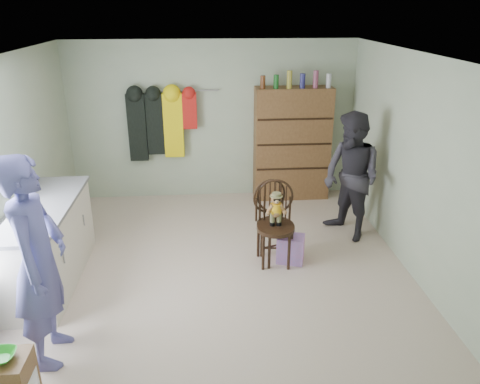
{
  "coord_description": "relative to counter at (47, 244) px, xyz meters",
  "views": [
    {
      "loc": [
        -0.15,
        -4.83,
        2.99
      ],
      "look_at": [
        0.25,
        0.2,
        0.95
      ],
      "focal_mm": 35.0,
      "sensor_mm": 36.0,
      "label": 1
    }
  ],
  "objects": [
    {
      "name": "dresser",
      "position": [
        3.2,
        2.3,
        0.44
      ],
      "size": [
        1.2,
        0.39,
        2.06
      ],
      "color": "brown",
      "rests_on": "ground"
    },
    {
      "name": "chair_front",
      "position": [
        2.63,
        0.23,
        0.13
      ],
      "size": [
        0.49,
        0.49,
        1.04
      ],
      "rotation": [
        0.0,
        0.0,
        -0.07
      ],
      "color": "#311E11",
      "rests_on": "ground"
    },
    {
      "name": "room_walls",
      "position": [
        1.95,
        0.53,
        1.11
      ],
      "size": [
        5.0,
        5.0,
        5.0
      ],
      "color": "#AFBC9D",
      "rests_on": "ground"
    },
    {
      "name": "chair_far",
      "position": [
        2.62,
        0.3,
        0.07
      ],
      "size": [
        0.57,
        0.57,
        1.02
      ],
      "rotation": [
        0.0,
        0.0,
        0.32
      ],
      "color": "#311E11",
      "rests_on": "ground"
    },
    {
      "name": "person_left",
      "position": [
        0.38,
        -1.27,
        0.49
      ],
      "size": [
        0.48,
        0.71,
        1.92
      ],
      "primitive_type": "imported",
      "rotation": [
        0.0,
        0.0,
        1.6
      ],
      "color": "#56559D",
      "rests_on": "ground"
    },
    {
      "name": "counter",
      "position": [
        0.0,
        0.0,
        0.0
      ],
      "size": [
        0.64,
        1.86,
        0.94
      ],
      "color": "silver",
      "rests_on": "ground"
    },
    {
      "name": "striped_bag",
      "position": [
        2.83,
        0.2,
        -0.3
      ],
      "size": [
        0.38,
        0.33,
        0.34
      ],
      "primitive_type": "cube",
      "rotation": [
        0.0,
        0.0,
        -0.29
      ],
      "color": "pink",
      "rests_on": "ground"
    },
    {
      "name": "person_right",
      "position": [
        3.72,
        0.83,
        0.39
      ],
      "size": [
        0.96,
        1.04,
        1.72
      ],
      "primitive_type": "imported",
      "rotation": [
        0.0,
        0.0,
        -1.11
      ],
      "color": "#2D2B33",
      "rests_on": "ground"
    },
    {
      "name": "coat_rack",
      "position": [
        1.12,
        2.38,
        0.78
      ],
      "size": [
        1.42,
        0.12,
        1.09
      ],
      "color": "#99999E",
      "rests_on": "ground"
    },
    {
      "name": "bowl",
      "position": [
        0.25,
        -1.95,
        0.09
      ],
      "size": [
        0.22,
        0.22,
        0.05
      ],
      "primitive_type": "imported",
      "color": "green",
      "rests_on": "stool"
    },
    {
      "name": "ground_plane",
      "position": [
        1.95,
        0.0,
        -0.47
      ],
      "size": [
        5.0,
        5.0,
        0.0
      ],
      "primitive_type": "plane",
      "color": "beige",
      "rests_on": "ground"
    }
  ]
}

